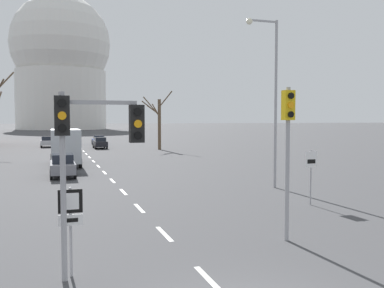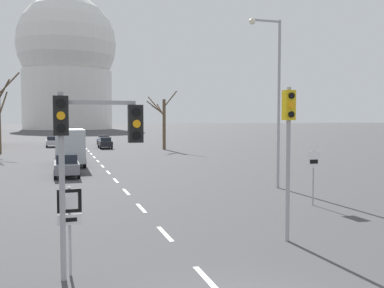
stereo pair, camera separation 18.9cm
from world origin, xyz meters
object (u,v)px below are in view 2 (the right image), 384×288
(speed_limit_sign, at_px, (314,168))
(street_lamp_right, at_px, (274,88))
(traffic_signal_near_right, at_px, (288,134))
(sedan_distant_centre, at_px, (52,141))
(route_sign_post, at_px, (70,216))
(delivery_truck, at_px, (70,146))
(sedan_far_left, at_px, (105,143))
(sedan_near_left, at_px, (104,140))
(traffic_signal_near_left, at_px, (89,138))
(sedan_far_right, at_px, (70,137))
(sedan_mid_centre, at_px, (72,139))
(sedan_near_right, at_px, (67,165))

(speed_limit_sign, height_order, street_lamp_right, street_lamp_right)
(traffic_signal_near_right, height_order, sedan_distant_centre, traffic_signal_near_right)
(route_sign_post, relative_size, delivery_truck, 0.32)
(sedan_far_left, bearing_deg, street_lamp_right, -81.09)
(sedan_far_left, xyz_separation_m, sedan_distant_centre, (-6.92, 5.36, 0.00))
(sedan_near_left, bearing_deg, route_sign_post, -96.43)
(street_lamp_right, bearing_deg, speed_limit_sign, -96.84)
(traffic_signal_near_left, distance_m, sedan_far_right, 69.52)
(sedan_near_left, distance_m, sedan_far_left, 8.46)
(sedan_near_left, distance_m, sedan_far_right, 13.54)
(route_sign_post, height_order, delivery_truck, delivery_truck)
(traffic_signal_near_left, height_order, speed_limit_sign, traffic_signal_near_left)
(route_sign_post, height_order, sedan_near_left, route_sign_post)
(sedan_far_right, bearing_deg, sedan_mid_centre, -89.30)
(sedan_far_left, bearing_deg, traffic_signal_near_right, -88.62)
(sedan_near_left, xyz_separation_m, sedan_near_right, (-6.14, -36.86, 0.03))
(traffic_signal_near_right, relative_size, sedan_mid_centre, 1.18)
(street_lamp_right, xyz_separation_m, sedan_near_left, (-5.19, 45.59, -4.98))
(speed_limit_sign, xyz_separation_m, sedan_mid_centre, (-9.20, 53.48, -0.96))
(sedan_far_left, bearing_deg, sedan_near_right, -100.95)
(traffic_signal_near_left, xyz_separation_m, sedan_far_left, (5.25, 48.34, -2.73))
(speed_limit_sign, bearing_deg, delivery_truck, 116.24)
(traffic_signal_near_right, relative_size, delivery_truck, 0.70)
(delivery_truck, bearing_deg, traffic_signal_near_right, -76.38)
(street_lamp_right, distance_m, sedan_near_left, 46.15)
(route_sign_post, height_order, sedan_far_right, route_sign_post)
(sedan_near_left, xyz_separation_m, sedan_mid_centre, (-4.61, 2.91, -0.01))
(route_sign_post, xyz_separation_m, sedan_mid_centre, (1.75, 59.42, -0.77))
(speed_limit_sign, distance_m, sedan_far_left, 42.47)
(speed_limit_sign, distance_m, sedan_distant_centre, 49.04)
(route_sign_post, relative_size, sedan_far_right, 0.54)
(sedan_far_left, relative_size, sedan_far_right, 1.09)
(traffic_signal_near_right, height_order, delivery_truck, traffic_signal_near_right)
(sedan_mid_centre, bearing_deg, route_sign_post, -91.69)
(traffic_signal_near_left, distance_m, delivery_truck, 27.25)
(traffic_signal_near_right, relative_size, sedan_far_left, 1.10)
(traffic_signal_near_left, relative_size, speed_limit_sign, 1.82)
(sedan_near_right, xyz_separation_m, sedan_far_left, (5.50, 28.42, -0.02))
(sedan_mid_centre, bearing_deg, sedan_distant_centre, -116.26)
(traffic_signal_near_left, height_order, traffic_signal_near_right, traffic_signal_near_right)
(sedan_mid_centre, bearing_deg, traffic_signal_near_left, -91.22)
(traffic_signal_near_right, relative_size, speed_limit_sign, 1.96)
(traffic_signal_near_left, height_order, sedan_distant_centre, traffic_signal_near_left)
(traffic_signal_near_left, relative_size, sedan_distant_centre, 1.18)
(traffic_signal_near_right, distance_m, sedan_near_left, 55.44)
(speed_limit_sign, xyz_separation_m, sedan_near_left, (-4.59, 50.57, -0.96))
(traffic_signal_near_right, bearing_deg, sedan_near_left, 90.51)
(speed_limit_sign, relative_size, sedan_mid_centre, 0.60)
(sedan_near_right, bearing_deg, traffic_signal_near_right, -70.30)
(traffic_signal_near_right, height_order, sedan_near_right, traffic_signal_near_right)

